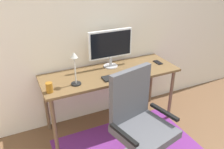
{
  "coord_description": "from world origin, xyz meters",
  "views": [
    {
      "loc": [
        -0.92,
        -0.45,
        1.98
      ],
      "look_at": [
        0.04,
        1.58,
        0.87
      ],
      "focal_mm": 36.9,
      "sensor_mm": 36.0,
      "label": 1
    }
  ],
  "objects_px": {
    "monitor": "(111,45)",
    "coffee_cup": "(49,88)",
    "desk": "(111,78)",
    "desk_lamp": "(75,65)",
    "computer_mouse": "(141,69)",
    "office_chair": "(140,132)",
    "cell_phone": "(158,62)",
    "keyboard": "(120,76)"
  },
  "relations": [
    {
      "from": "desk_lamp",
      "to": "office_chair",
      "type": "xyz_separation_m",
      "value": [
        0.43,
        -0.65,
        -0.56
      ]
    },
    {
      "from": "desk",
      "to": "monitor",
      "type": "relative_size",
      "value": 2.95
    },
    {
      "from": "desk",
      "to": "coffee_cup",
      "type": "relative_size",
      "value": 15.57
    },
    {
      "from": "monitor",
      "to": "cell_phone",
      "type": "bearing_deg",
      "value": -14.61
    },
    {
      "from": "keyboard",
      "to": "desk_lamp",
      "type": "relative_size",
      "value": 1.15
    },
    {
      "from": "coffee_cup",
      "to": "desk",
      "type": "bearing_deg",
      "value": 12.16
    },
    {
      "from": "computer_mouse",
      "to": "coffee_cup",
      "type": "bearing_deg",
      "value": -177.75
    },
    {
      "from": "keyboard",
      "to": "cell_phone",
      "type": "height_order",
      "value": "keyboard"
    },
    {
      "from": "coffee_cup",
      "to": "desk_lamp",
      "type": "xyz_separation_m",
      "value": [
        0.3,
        0.05,
        0.18
      ]
    },
    {
      "from": "monitor",
      "to": "keyboard",
      "type": "relative_size",
      "value": 1.32
    },
    {
      "from": "office_chair",
      "to": "computer_mouse",
      "type": "bearing_deg",
      "value": 45.29
    },
    {
      "from": "monitor",
      "to": "coffee_cup",
      "type": "relative_size",
      "value": 5.28
    },
    {
      "from": "coffee_cup",
      "to": "office_chair",
      "type": "distance_m",
      "value": 1.02
    },
    {
      "from": "coffee_cup",
      "to": "cell_phone",
      "type": "bearing_deg",
      "value": 6.2
    },
    {
      "from": "cell_phone",
      "to": "coffee_cup",
      "type": "bearing_deg",
      "value": -173.87
    },
    {
      "from": "cell_phone",
      "to": "desk_lamp",
      "type": "xyz_separation_m",
      "value": [
        -1.16,
        -0.11,
        0.22
      ]
    },
    {
      "from": "keyboard",
      "to": "coffee_cup",
      "type": "bearing_deg",
      "value": -179.4
    },
    {
      "from": "coffee_cup",
      "to": "cell_phone",
      "type": "relative_size",
      "value": 0.77
    },
    {
      "from": "computer_mouse",
      "to": "office_chair",
      "type": "relative_size",
      "value": 0.1
    },
    {
      "from": "desk",
      "to": "desk_lamp",
      "type": "bearing_deg",
      "value": -165.91
    },
    {
      "from": "computer_mouse",
      "to": "office_chair",
      "type": "bearing_deg",
      "value": -121.68
    },
    {
      "from": "computer_mouse",
      "to": "desk",
      "type": "bearing_deg",
      "value": 161.5
    },
    {
      "from": "keyboard",
      "to": "desk_lamp",
      "type": "height_order",
      "value": "desk_lamp"
    },
    {
      "from": "computer_mouse",
      "to": "desk_lamp",
      "type": "distance_m",
      "value": 0.86
    },
    {
      "from": "keyboard",
      "to": "office_chair",
      "type": "bearing_deg",
      "value": -98.1
    },
    {
      "from": "desk_lamp",
      "to": "monitor",
      "type": "bearing_deg",
      "value": 26.62
    },
    {
      "from": "computer_mouse",
      "to": "monitor",
      "type": "bearing_deg",
      "value": 136.64
    },
    {
      "from": "desk",
      "to": "keyboard",
      "type": "relative_size",
      "value": 3.9
    },
    {
      "from": "monitor",
      "to": "desk_lamp",
      "type": "distance_m",
      "value": 0.61
    },
    {
      "from": "monitor",
      "to": "coffee_cup",
      "type": "bearing_deg",
      "value": -159.17
    },
    {
      "from": "desk_lamp",
      "to": "office_chair",
      "type": "bearing_deg",
      "value": -56.14
    },
    {
      "from": "computer_mouse",
      "to": "coffee_cup",
      "type": "relative_size",
      "value": 0.97
    },
    {
      "from": "coffee_cup",
      "to": "cell_phone",
      "type": "xyz_separation_m",
      "value": [
        1.45,
        0.16,
        -0.05
      ]
    },
    {
      "from": "keyboard",
      "to": "desk",
      "type": "bearing_deg",
      "value": 107.65
    },
    {
      "from": "keyboard",
      "to": "computer_mouse",
      "type": "relative_size",
      "value": 4.13
    },
    {
      "from": "desk",
      "to": "desk_lamp",
      "type": "distance_m",
      "value": 0.57
    },
    {
      "from": "computer_mouse",
      "to": "office_chair",
      "type": "height_order",
      "value": "office_chair"
    },
    {
      "from": "monitor",
      "to": "computer_mouse",
      "type": "xyz_separation_m",
      "value": [
        0.29,
        -0.27,
        -0.27
      ]
    },
    {
      "from": "keyboard",
      "to": "desk_lamp",
      "type": "distance_m",
      "value": 0.57
    },
    {
      "from": "office_chair",
      "to": "cell_phone",
      "type": "bearing_deg",
      "value": 33.3
    },
    {
      "from": "monitor",
      "to": "desk_lamp",
      "type": "bearing_deg",
      "value": -153.38
    },
    {
      "from": "keyboard",
      "to": "computer_mouse",
      "type": "height_order",
      "value": "computer_mouse"
    }
  ]
}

